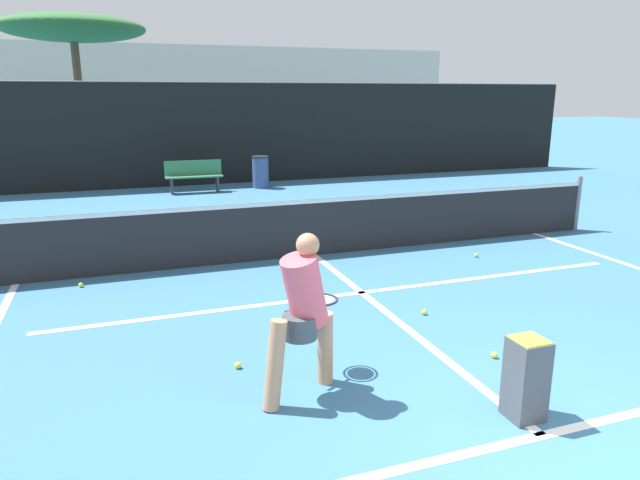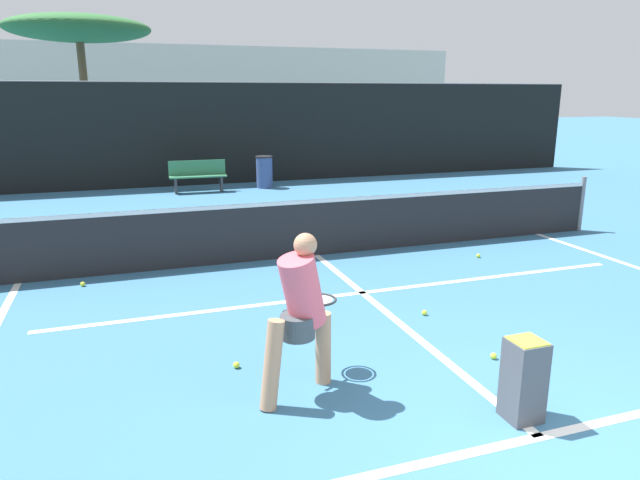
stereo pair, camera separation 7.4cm
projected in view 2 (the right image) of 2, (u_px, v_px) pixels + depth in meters
court_baseline_near at (539, 437)px, 4.51m from camera, size 11.00×0.10×0.01m
court_service_line at (362, 293)px, 7.77m from camera, size 8.25×0.10×0.01m
court_center_mark at (388, 313)px, 7.04m from camera, size 0.10×5.53×0.01m
net at (316, 225)px, 9.45m from camera, size 11.09×0.09×1.07m
fence_back at (226, 134)px, 16.80m from camera, size 24.00×0.06×2.96m
player_practicing at (301, 310)px, 5.00m from camera, size 1.00×0.92×1.49m
tennis_ball_scattered_0 at (83, 284)px, 8.02m from camera, size 0.07×0.07×0.07m
tennis_ball_scattered_1 at (494, 356)px, 5.83m from camera, size 0.07×0.07×0.07m
tennis_ball_scattered_2 at (478, 256)px, 9.42m from camera, size 0.07×0.07×0.07m
tennis_ball_scattered_3 at (424, 313)px, 6.98m from camera, size 0.07×0.07×0.07m
tennis_ball_scattered_4 at (314, 310)px, 7.08m from camera, size 0.07×0.07×0.07m
tennis_ball_scattered_5 at (236, 365)px, 5.64m from camera, size 0.07×0.07×0.07m
ball_hopper at (524, 378)px, 4.68m from camera, size 0.28×0.28×0.71m
courtside_bench at (198, 175)px, 15.54m from camera, size 1.54×0.43×0.86m
trash_bin at (264, 172)px, 16.29m from camera, size 0.49×0.49×0.91m
parked_car at (342, 151)px, 20.33m from camera, size 1.81×4.05×1.52m
tree_west at (79, 30)px, 19.97m from camera, size 4.92×4.92×5.28m
building_far at (170, 92)px, 34.04m from camera, size 36.00×2.40×5.34m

